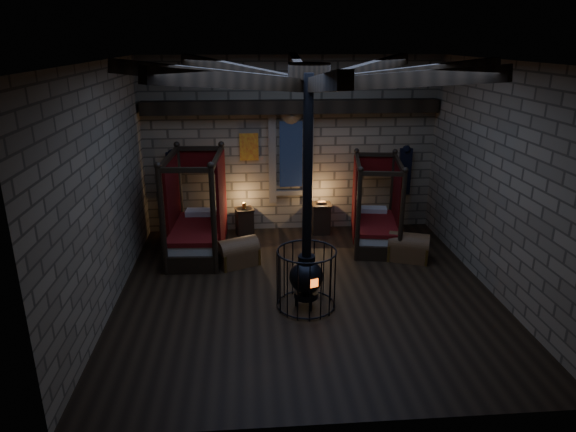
{
  "coord_description": "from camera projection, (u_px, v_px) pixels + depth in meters",
  "views": [
    {
      "loc": [
        -1.04,
        -8.63,
        4.57
      ],
      "look_at": [
        -0.3,
        0.6,
        1.33
      ],
      "focal_mm": 32.0,
      "sensor_mm": 36.0,
      "label": 1
    }
  ],
  "objects": [
    {
      "name": "stove",
      "position": [
        306.0,
        274.0,
        9.0
      ],
      "size": [
        1.06,
        1.06,
        4.05
      ],
      "rotation": [
        0.0,
        0.0,
        0.37
      ],
      "color": "black",
      "rests_on": "ground"
    },
    {
      "name": "trunk_right",
      "position": [
        408.0,
        248.0,
        11.06
      ],
      "size": [
        0.98,
        0.8,
        0.62
      ],
      "rotation": [
        0.0,
        0.0,
        -0.36
      ],
      "color": "brown",
      "rests_on": "ground"
    },
    {
      "name": "nightstand_right",
      "position": [
        321.0,
        218.0,
        12.55
      ],
      "size": [
        0.48,
        0.46,
        0.81
      ],
      "rotation": [
        0.0,
        0.0,
        -0.05
      ],
      "color": "black",
      "rests_on": "ground"
    },
    {
      "name": "bed_left",
      "position": [
        198.0,
        229.0,
        11.34
      ],
      "size": [
        1.24,
        2.19,
        2.22
      ],
      "rotation": [
        0.0,
        0.0,
        -0.06
      ],
      "color": "black",
      "rests_on": "ground"
    },
    {
      "name": "nightstand_left",
      "position": [
        245.0,
        221.0,
        12.42
      ],
      "size": [
        0.5,
        0.49,
        0.83
      ],
      "rotation": [
        0.0,
        0.0,
        0.22
      ],
      "color": "black",
      "rests_on": "ground"
    },
    {
      "name": "trunk_left",
      "position": [
        238.0,
        253.0,
        10.81
      ],
      "size": [
        0.97,
        0.82,
        0.61
      ],
      "rotation": [
        0.0,
        0.0,
        0.42
      ],
      "color": "brown",
      "rests_on": "ground"
    },
    {
      "name": "room",
      "position": [
        308.0,
        89.0,
        8.56
      ],
      "size": [
        7.02,
        7.02,
        4.29
      ],
      "color": "black",
      "rests_on": "ground"
    },
    {
      "name": "bed_right",
      "position": [
        375.0,
        224.0,
        11.84
      ],
      "size": [
        1.29,
        2.03,
        1.98
      ],
      "rotation": [
        0.0,
        0.0,
        -0.16
      ],
      "color": "black",
      "rests_on": "ground"
    }
  ]
}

